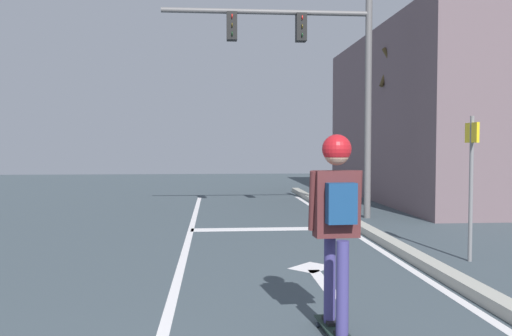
{
  "coord_description": "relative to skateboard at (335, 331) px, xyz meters",
  "views": [
    {
      "loc": [
        0.5,
        -1.51,
        1.77
      ],
      "look_at": [
        1.1,
        6.02,
        1.43
      ],
      "focal_mm": 36.99,
      "sensor_mm": 36.0,
      "label": 1
    }
  ],
  "objects": [
    {
      "name": "stop_bar",
      "position": [
        0.12,
        6.2,
        -0.06
      ],
      "size": [
        3.4,
        0.4,
        0.01
      ],
      "primitive_type": "cube",
      "color": "silver",
      "rests_on": "ground"
    },
    {
      "name": "lane_arrow_head",
      "position": [
        0.29,
        2.74,
        -0.06
      ],
      "size": [
        0.71,
        0.71,
        0.01
      ],
      "primitive_type": "cube",
      "rotation": [
        0.0,
        0.0,
        0.79
      ],
      "color": "silver",
      "rests_on": "ground"
    },
    {
      "name": "lane_line_center",
      "position": [
        -1.58,
        2.84,
        -0.06
      ],
      "size": [
        0.12,
        20.0,
        0.01
      ],
      "primitive_type": "cube",
      "color": "silver",
      "rests_on": "ground"
    },
    {
      "name": "traffic_signal_mast",
      "position": [
        1.27,
        7.7,
        3.67
      ],
      "size": [
        4.95,
        0.34,
        5.34
      ],
      "color": "#5F5D5E",
      "rests_on": "ground"
    },
    {
      "name": "curb_strip",
      "position": [
        1.92,
        2.84,
        0.01
      ],
      "size": [
        0.24,
        24.0,
        0.14
      ],
      "primitive_type": "cube",
      "color": "#A4A398",
      "rests_on": "ground"
    },
    {
      "name": "lane_line_curbside",
      "position": [
        1.67,
        2.84,
        -0.06
      ],
      "size": [
        0.12,
        20.0,
        0.01
      ],
      "primitive_type": "cube",
      "color": "silver",
      "rests_on": "ground"
    },
    {
      "name": "street_sign_post",
      "position": [
        2.76,
        2.95,
        1.37
      ],
      "size": [
        0.08,
        0.44,
        2.2
      ],
      "color": "slate",
      "rests_on": "ground"
    },
    {
      "name": "skateboard",
      "position": [
        0.0,
        0.0,
        0.0
      ],
      "size": [
        0.24,
        0.89,
        0.08
      ],
      "color": "black",
      "rests_on": "ground"
    },
    {
      "name": "skater",
      "position": [
        0.0,
        -0.01,
        1.16
      ],
      "size": [
        0.49,
        0.65,
        1.78
      ],
      "color": "#3D3876",
      "rests_on": "skateboard"
    },
    {
      "name": "roadside_tree",
      "position": [
        4.16,
        10.27,
        2.01
      ],
      "size": [
        1.06,
        1.06,
        4.63
      ],
      "color": "#4F4023",
      "rests_on": "ground"
    },
    {
      "name": "lane_arrow_stem",
      "position": [
        0.29,
        1.89,
        -0.06
      ],
      "size": [
        0.16,
        1.4,
        0.01
      ],
      "primitive_type": "cube",
      "color": "silver",
      "rests_on": "ground"
    }
  ]
}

